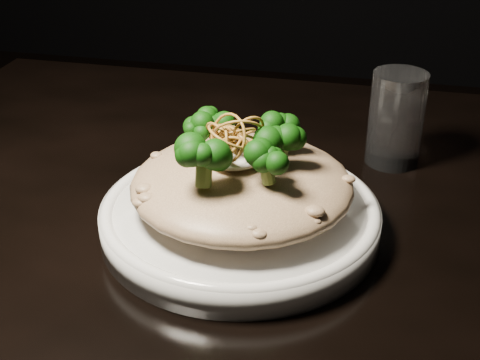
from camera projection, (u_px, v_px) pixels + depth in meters
name	position (u px, v px, depth m)	size (l,w,h in m)	color
table	(323.00, 299.00, 0.68)	(1.10, 0.80, 0.75)	black
plate	(240.00, 218.00, 0.63)	(0.26, 0.26, 0.03)	silver
risotto	(242.00, 184.00, 0.62)	(0.21, 0.21, 0.05)	brown
broccoli	(237.00, 139.00, 0.60)	(0.12, 0.12, 0.05)	black
cheese	(234.00, 156.00, 0.60)	(0.05, 0.05, 0.01)	white
shallots	(234.00, 134.00, 0.59)	(0.05, 0.05, 0.03)	brown
drinking_glass	(396.00, 119.00, 0.74)	(0.06, 0.06, 0.11)	silver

